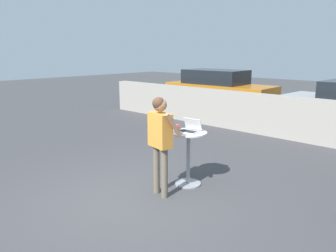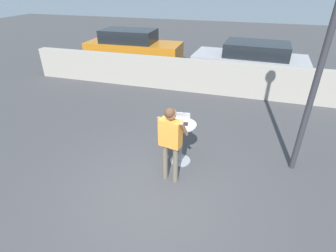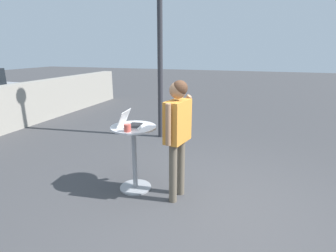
{
  "view_description": "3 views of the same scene",
  "coord_description": "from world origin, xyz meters",
  "px_view_note": "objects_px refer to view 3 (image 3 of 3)",
  "views": [
    {
      "loc": [
        3.84,
        -3.2,
        2.38
      ],
      "look_at": [
        0.33,
        0.59,
        1.2
      ],
      "focal_mm": 35.0,
      "sensor_mm": 36.0,
      "label": 1
    },
    {
      "loc": [
        1.41,
        -3.63,
        3.71
      ],
      "look_at": [
        0.14,
        0.64,
        1.21
      ],
      "focal_mm": 28.0,
      "sensor_mm": 36.0,
      "label": 2
    },
    {
      "loc": [
        -2.98,
        -0.44,
        2.04
      ],
      "look_at": [
        0.3,
        0.67,
        1.03
      ],
      "focal_mm": 28.0,
      "sensor_mm": 36.0,
      "label": 3
    }
  ],
  "objects_px": {
    "standing_person": "(177,126)",
    "street_lamp": "(160,4)",
    "cafe_table": "(134,151)",
    "coffee_mug": "(127,128)",
    "laptop": "(131,123)"
  },
  "relations": [
    {
      "from": "cafe_table",
      "to": "street_lamp",
      "type": "height_order",
      "value": "street_lamp"
    },
    {
      "from": "cafe_table",
      "to": "laptop",
      "type": "distance_m",
      "value": 0.43
    },
    {
      "from": "laptop",
      "to": "cafe_table",
      "type": "bearing_deg",
      "value": -81.01
    },
    {
      "from": "cafe_table",
      "to": "laptop",
      "type": "height_order",
      "value": "laptop"
    },
    {
      "from": "laptop",
      "to": "coffee_mug",
      "type": "xyz_separation_m",
      "value": [
        -0.24,
        -0.08,
        -0.0
      ]
    },
    {
      "from": "cafe_table",
      "to": "coffee_mug",
      "type": "xyz_separation_m",
      "value": [
        -0.25,
        -0.04,
        0.43
      ]
    },
    {
      "from": "coffee_mug",
      "to": "street_lamp",
      "type": "height_order",
      "value": "street_lamp"
    },
    {
      "from": "standing_person",
      "to": "street_lamp",
      "type": "distance_m",
      "value": 3.37
    },
    {
      "from": "cafe_table",
      "to": "street_lamp",
      "type": "relative_size",
      "value": 0.21
    },
    {
      "from": "cafe_table",
      "to": "street_lamp",
      "type": "distance_m",
      "value": 3.46
    },
    {
      "from": "cafe_table",
      "to": "street_lamp",
      "type": "xyz_separation_m",
      "value": [
        2.47,
        0.5,
        2.37
      ]
    },
    {
      "from": "coffee_mug",
      "to": "street_lamp",
      "type": "distance_m",
      "value": 3.39
    },
    {
      "from": "laptop",
      "to": "street_lamp",
      "type": "relative_size",
      "value": 0.08
    },
    {
      "from": "laptop",
      "to": "coffee_mug",
      "type": "bearing_deg",
      "value": -162.66
    },
    {
      "from": "laptop",
      "to": "standing_person",
      "type": "xyz_separation_m",
      "value": [
        -0.04,
        -0.71,
        0.03
      ]
    }
  ]
}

